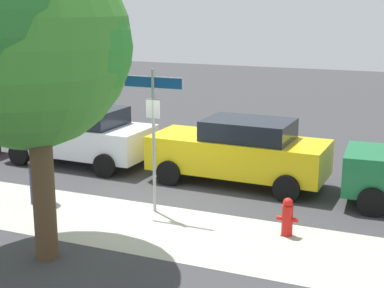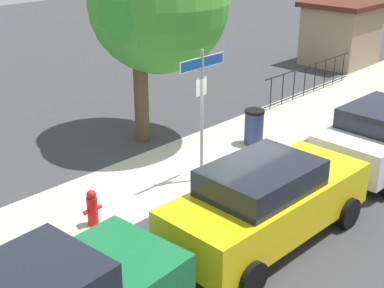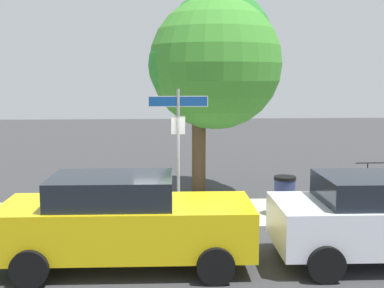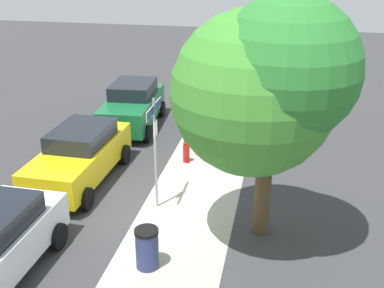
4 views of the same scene
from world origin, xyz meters
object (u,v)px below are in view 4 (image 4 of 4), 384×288
(car_yellow, at_px, (80,155))
(fire_hydrant, at_px, (186,151))
(trash_bin, at_px, (147,248))
(shade_tree, at_px, (263,85))
(car_green, at_px, (133,105))
(street_sign, at_px, (155,133))

(car_yellow, relative_size, fire_hydrant, 5.80)
(car_yellow, bearing_deg, trash_bin, 41.84)
(shade_tree, xyz_separation_m, car_green, (-6.96, -5.35, -3.08))
(car_yellow, distance_m, fire_hydrant, 3.52)
(car_green, relative_size, car_yellow, 0.95)
(street_sign, height_order, shade_tree, shade_tree)
(car_green, bearing_deg, car_yellow, -5.34)
(street_sign, height_order, trash_bin, street_sign)
(street_sign, xyz_separation_m, trash_bin, (2.66, 0.50, -1.71))
(car_yellow, xyz_separation_m, fire_hydrant, (-1.96, 2.88, -0.48))
(street_sign, bearing_deg, trash_bin, 10.62)
(trash_bin, bearing_deg, shade_tree, 124.24)
(shade_tree, height_order, car_yellow, shade_tree)
(car_yellow, relative_size, trash_bin, 4.61)
(street_sign, relative_size, car_yellow, 0.70)
(street_sign, xyz_separation_m, car_green, (-5.86, -2.56, -1.31))
(street_sign, distance_m, car_yellow, 3.18)
(fire_hydrant, bearing_deg, car_green, -135.85)
(fire_hydrant, bearing_deg, shade_tree, 32.17)
(shade_tree, relative_size, car_green, 1.38)
(street_sign, distance_m, fire_hydrant, 3.53)
(shade_tree, bearing_deg, car_green, -142.46)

